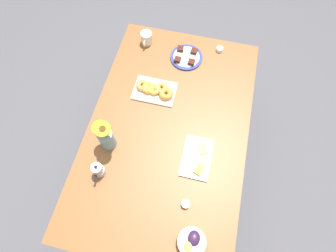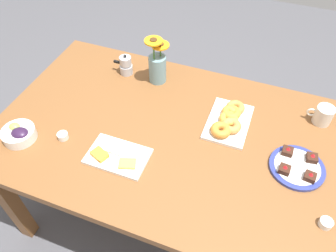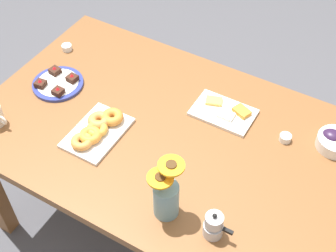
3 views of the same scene
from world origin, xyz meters
name	(u,v)px [view 3 (image 3 of 3)]	position (x,y,z in m)	size (l,w,h in m)	color
ground_plane	(168,226)	(0.00, 0.00, 0.00)	(6.00, 6.00, 0.00)	#4C4C51
dining_table	(168,146)	(0.00, 0.00, 0.65)	(1.60, 1.00, 0.74)	brown
grape_bowl	(335,141)	(0.61, 0.27, 0.77)	(0.15, 0.15, 0.07)	white
cheese_platter	(224,112)	(0.15, 0.21, 0.75)	(0.26, 0.17, 0.03)	white
croissant_platter	(97,129)	(-0.25, -0.15, 0.76)	(0.19, 0.29, 0.05)	white
jam_cup_honey	(67,47)	(-0.70, 0.22, 0.76)	(0.05, 0.05, 0.03)	white
jam_cup_berry	(285,138)	(0.43, 0.20, 0.76)	(0.05, 0.05, 0.03)	white
dessert_plate	(57,84)	(-0.57, 0.00, 0.75)	(0.23, 0.23, 0.05)	navy
flower_vase	(166,197)	(0.18, -0.33, 0.83)	(0.11, 0.12, 0.26)	#6B939E
moka_pot	(214,226)	(0.36, -0.32, 0.79)	(0.11, 0.07, 0.12)	#B7B7BC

